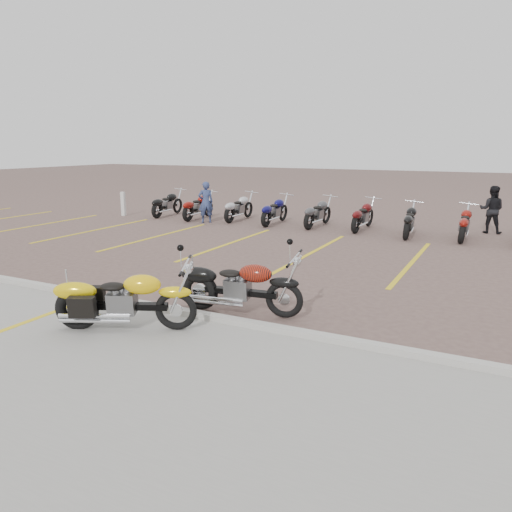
{
  "coord_description": "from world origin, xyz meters",
  "views": [
    {
      "loc": [
        4.78,
        -8.85,
        2.96
      ],
      "look_at": [
        0.32,
        -0.12,
        0.75
      ],
      "focal_mm": 35.0,
      "sensor_mm": 36.0,
      "label": 1
    }
  ],
  "objects_px": {
    "yellow_cruiser": "(123,302)",
    "flame_cruiser": "(238,288)",
    "person_b": "(492,210)",
    "bollard": "(123,204)",
    "person_a": "(206,202)"
  },
  "relations": [
    {
      "from": "yellow_cruiser",
      "to": "flame_cruiser",
      "type": "height_order",
      "value": "yellow_cruiser"
    },
    {
      "from": "flame_cruiser",
      "to": "person_b",
      "type": "distance_m",
      "value": 11.66
    },
    {
      "from": "yellow_cruiser",
      "to": "flame_cruiser",
      "type": "bearing_deg",
      "value": 26.19
    },
    {
      "from": "person_b",
      "to": "bollard",
      "type": "height_order",
      "value": "person_b"
    },
    {
      "from": "flame_cruiser",
      "to": "yellow_cruiser",
      "type": "bearing_deg",
      "value": -137.09
    },
    {
      "from": "person_a",
      "to": "bollard",
      "type": "height_order",
      "value": "person_a"
    },
    {
      "from": "person_a",
      "to": "yellow_cruiser",
      "type": "bearing_deg",
      "value": 73.66
    },
    {
      "from": "yellow_cruiser",
      "to": "flame_cruiser",
      "type": "relative_size",
      "value": 0.94
    },
    {
      "from": "flame_cruiser",
      "to": "person_b",
      "type": "height_order",
      "value": "person_b"
    },
    {
      "from": "person_a",
      "to": "person_b",
      "type": "relative_size",
      "value": 0.98
    },
    {
      "from": "flame_cruiser",
      "to": "bollard",
      "type": "relative_size",
      "value": 2.28
    },
    {
      "from": "bollard",
      "to": "yellow_cruiser",
      "type": "bearing_deg",
      "value": -48.41
    },
    {
      "from": "person_a",
      "to": "flame_cruiser",
      "type": "bearing_deg",
      "value": 83.45
    },
    {
      "from": "yellow_cruiser",
      "to": "flame_cruiser",
      "type": "xyz_separation_m",
      "value": [
        1.26,
        1.55,
        -0.0
      ]
    },
    {
      "from": "yellow_cruiser",
      "to": "person_a",
      "type": "bearing_deg",
      "value": 91.14
    }
  ]
}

